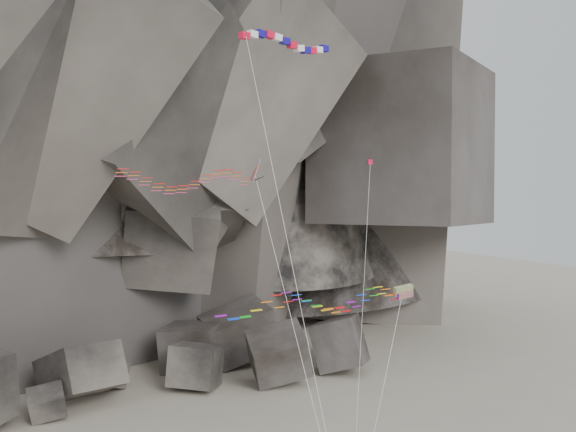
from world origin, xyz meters
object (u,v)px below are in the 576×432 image
delta_kite (183,178)px  parafoil_kite (311,301)px  banner_kite (287,46)px  pennant_kite (365,253)px

delta_kite → parafoil_kite: (7.21, -3.34, -7.76)m
delta_kite → banner_kite: size_ratio=0.72×
parafoil_kite → pennant_kite: 4.57m
parafoil_kite → pennant_kite: pennant_kite is taller
banner_kite → parafoil_kite: (-1.64, -5.80, -16.96)m
delta_kite → parafoil_kite: size_ratio=1.43×
pennant_kite → delta_kite: bearing=133.9°
delta_kite → pennant_kite: (10.36, -4.75, -4.76)m
pennant_kite → banner_kite: bearing=80.3°
pennant_kite → parafoil_kite: bearing=134.4°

